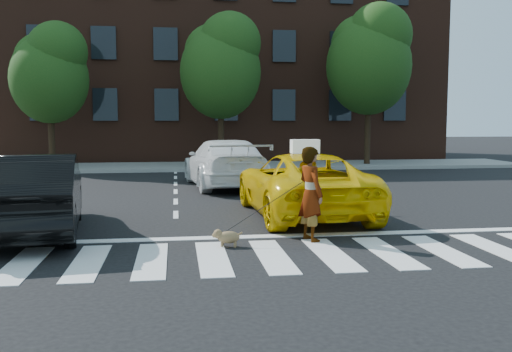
% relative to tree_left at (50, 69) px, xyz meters
% --- Properties ---
extents(ground, '(120.00, 120.00, 0.00)m').
position_rel_tree_left_xyz_m(ground, '(6.97, -17.00, -4.44)').
color(ground, black).
rests_on(ground, ground).
extents(crosswalk, '(13.00, 2.40, 0.01)m').
position_rel_tree_left_xyz_m(crosswalk, '(6.97, -17.00, -4.43)').
color(crosswalk, silver).
rests_on(crosswalk, ground).
extents(stop_line, '(12.00, 0.30, 0.01)m').
position_rel_tree_left_xyz_m(stop_line, '(6.97, -15.40, -4.43)').
color(stop_line, silver).
rests_on(stop_line, ground).
extents(sidewalk_far, '(30.00, 4.00, 0.15)m').
position_rel_tree_left_xyz_m(sidewalk_far, '(6.97, 0.50, -4.37)').
color(sidewalk_far, slate).
rests_on(sidewalk_far, ground).
extents(building, '(26.00, 10.00, 12.00)m').
position_rel_tree_left_xyz_m(building, '(6.97, 8.00, 1.56)').
color(building, '#422217').
rests_on(building, ground).
extents(tree_left, '(3.39, 3.38, 6.50)m').
position_rel_tree_left_xyz_m(tree_left, '(0.00, 0.00, 0.00)').
color(tree_left, black).
rests_on(tree_left, ground).
extents(tree_mid, '(3.69, 3.69, 7.10)m').
position_rel_tree_left_xyz_m(tree_mid, '(7.50, -0.00, 0.41)').
color(tree_mid, black).
rests_on(tree_mid, ground).
extents(tree_right, '(4.00, 4.00, 7.70)m').
position_rel_tree_left_xyz_m(tree_right, '(14.50, -0.00, 0.82)').
color(tree_right, black).
rests_on(tree_right, ground).
extents(taxi, '(2.66, 5.46, 1.49)m').
position_rel_tree_left_xyz_m(taxi, '(8.37, -13.05, -3.69)').
color(taxi, '#E4B804').
rests_on(taxi, ground).
extents(black_sedan, '(2.33, 5.06, 1.61)m').
position_rel_tree_left_xyz_m(black_sedan, '(2.58, -14.49, -3.64)').
color(black_sedan, black).
rests_on(black_sedan, ground).
extents(white_suv, '(2.79, 5.72, 1.60)m').
position_rel_tree_left_xyz_m(white_suv, '(7.01, -7.10, -3.64)').
color(white_suv, silver).
rests_on(white_suv, ground).
extents(woman, '(0.60, 0.75, 1.78)m').
position_rel_tree_left_xyz_m(woman, '(7.88, -15.90, -3.55)').
color(woman, '#999999').
rests_on(woman, ground).
extents(dog, '(0.55, 0.29, 0.32)m').
position_rel_tree_left_xyz_m(dog, '(6.26, -16.18, -4.26)').
color(dog, olive).
rests_on(dog, ground).
extents(taxi_sign, '(0.66, 0.30, 0.32)m').
position_rel_tree_left_xyz_m(taxi_sign, '(8.37, -13.25, -2.79)').
color(taxi_sign, white).
rests_on(taxi_sign, taxi).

